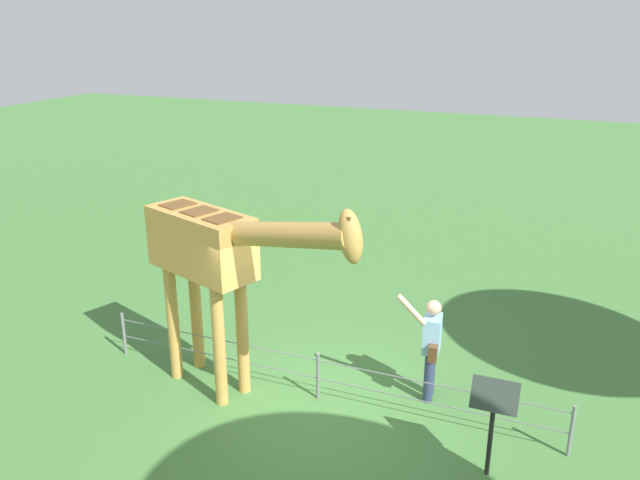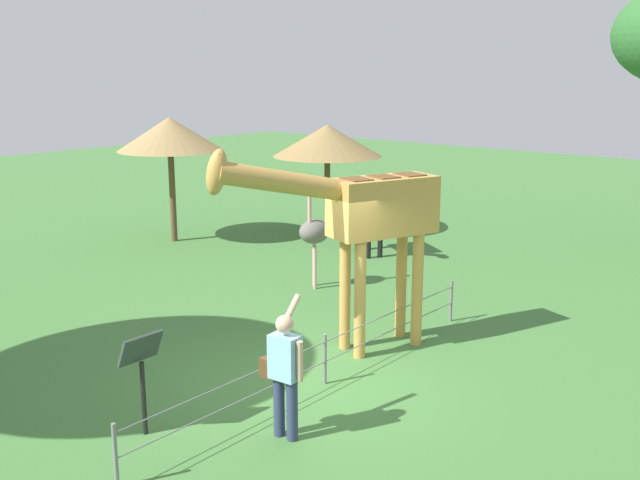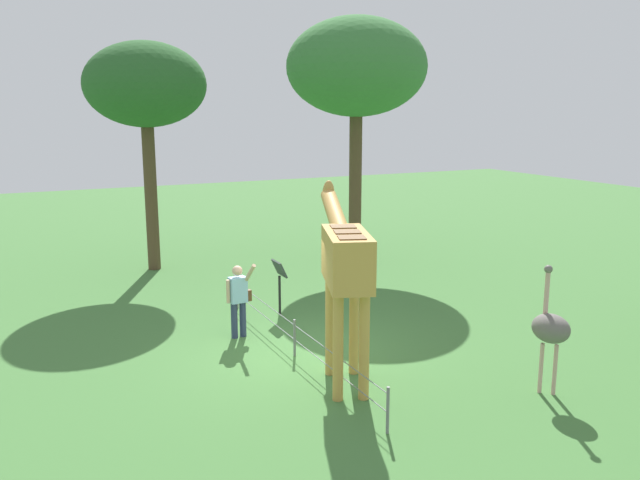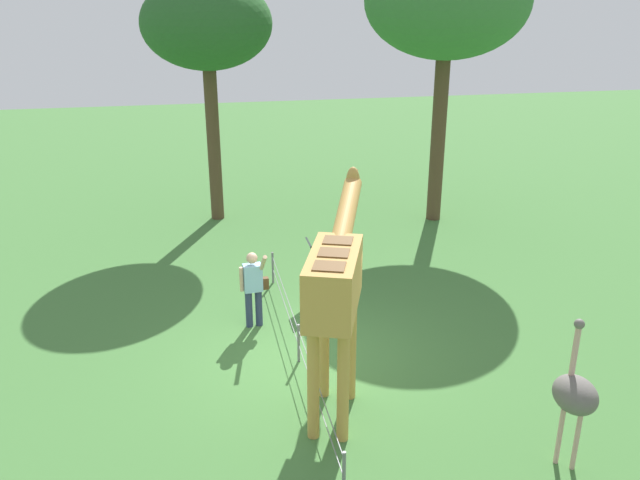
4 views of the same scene
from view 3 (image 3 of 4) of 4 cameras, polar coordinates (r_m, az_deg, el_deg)
ground_plane at (r=13.29m, az=-1.28°, el=-9.90°), size 60.00×60.00×0.00m
giraffe at (r=11.48m, az=2.14°, el=-1.81°), size 3.74×1.74×3.39m
visitor at (r=14.03m, az=-7.11°, el=-4.93°), size 0.64×0.58×1.70m
ostrich at (r=11.82m, az=19.48°, el=-7.29°), size 0.70×0.56×2.25m
tree_east at (r=21.00m, az=3.21°, el=14.72°), size 4.38×4.38×7.62m
tree_northeast at (r=20.06m, az=-15.00°, el=12.80°), size 3.52×3.52×6.73m
info_sign at (r=15.45m, az=-3.56°, el=-3.14°), size 0.56×0.21×1.32m
wire_fence at (r=13.06m, az=-2.24°, el=-8.40°), size 7.05×0.05×0.75m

